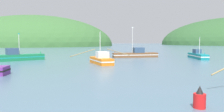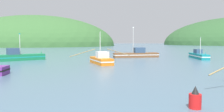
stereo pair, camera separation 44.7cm
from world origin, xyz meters
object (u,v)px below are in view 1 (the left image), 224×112
object	(u,v)px
fishing_boat_orange	(101,60)
fishing_boat_brown	(136,54)
fishing_boat_teal	(198,55)
fishing_boat_green	(17,57)
channel_buoy	(200,99)

from	to	relation	value
fishing_boat_orange	fishing_boat_brown	size ratio (longest dim) A/B	0.92
fishing_boat_teal	fishing_boat_green	bearing A→B (deg)	-81.33
fishing_boat_orange	fishing_boat_teal	bearing A→B (deg)	-83.28
channel_buoy	fishing_boat_orange	bearing A→B (deg)	103.28
fishing_boat_orange	fishing_boat_teal	size ratio (longest dim) A/B	1.19
fishing_boat_orange	fishing_boat_green	xyz separation A→B (m)	(-17.45, 7.15, 0.06)
fishing_boat_green	fishing_boat_teal	bearing A→B (deg)	-30.99
fishing_boat_orange	fishing_boat_teal	distance (m)	24.31
fishing_boat_brown	fishing_boat_orange	bearing A→B (deg)	51.26
fishing_boat_orange	fishing_boat_green	world-z (taller)	fishing_boat_orange
fishing_boat_green	fishing_boat_brown	bearing A→B (deg)	-18.78
fishing_boat_teal	channel_buoy	bearing A→B (deg)	-19.66
fishing_boat_teal	fishing_boat_orange	bearing A→B (deg)	-60.68
fishing_boat_orange	channel_buoy	bearing A→B (deg)	174.60
fishing_boat_green	channel_buoy	size ratio (longest dim) A/B	7.29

